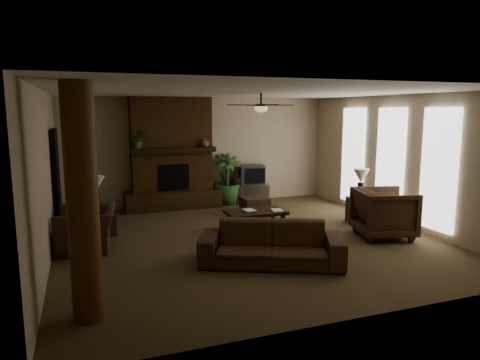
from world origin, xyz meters
name	(u,v)px	position (x,y,z in m)	size (l,w,h in m)	color
room_shell	(247,168)	(0.00, 0.00, 1.40)	(7.00, 7.00, 7.00)	brown
fireplace	(172,163)	(-0.80, 3.22, 1.16)	(2.40, 0.70, 2.80)	#543316
windows	(390,162)	(3.45, 0.20, 1.35)	(0.08, 3.65, 2.35)	white
log_column	(83,204)	(-2.95, -2.40, 1.40)	(0.36, 0.36, 2.80)	brown
doorway	(56,181)	(-3.44, 1.80, 1.05)	(0.10, 1.00, 2.10)	black
ceiling_fan	(261,107)	(0.40, 0.30, 2.53)	(1.35, 1.35, 0.37)	black
sofa	(272,237)	(-0.12, -1.41, 0.45)	(2.30, 0.67, 0.90)	#462F1E
armchair_left	(86,222)	(-2.92, 0.44, 0.49)	(1.13, 0.73, 0.99)	#462F1E
armchair_right	(384,211)	(2.58, -0.78, 0.53)	(1.03, 0.96, 1.06)	#462F1E
coffee_table	(256,213)	(0.36, 0.46, 0.37)	(1.20, 0.70, 0.43)	black
ottoman	(255,205)	(0.93, 1.90, 0.20)	(0.60, 0.60, 0.40)	#462F1E
tv_stand	(253,193)	(1.39, 3.15, 0.25)	(0.85, 0.50, 0.50)	#B1B1B4
tv	(252,175)	(1.34, 3.14, 0.76)	(0.72, 0.62, 0.52)	#3D3D40
floor_vase	(238,187)	(0.94, 3.15, 0.43)	(0.34, 0.34, 0.77)	#34261D
floor_plant	(227,190)	(0.63, 3.15, 0.37)	(0.75, 1.34, 0.75)	#2D5A24
side_table_left	(99,223)	(-2.69, 1.19, 0.28)	(0.50, 0.50, 0.55)	black
lamp_left	(96,186)	(-2.70, 1.24, 1.00)	(0.45, 0.45, 0.65)	black
side_table_right	(360,210)	(2.82, 0.34, 0.28)	(0.50, 0.50, 0.55)	black
lamp_right	(361,178)	(2.81, 0.34, 1.00)	(0.36, 0.36, 0.65)	black
mantel_plant	(137,142)	(-1.66, 3.01, 1.72)	(0.38, 0.42, 0.33)	#2D5A24
mantel_vase	(205,143)	(-0.02, 2.94, 1.67)	(0.22, 0.23, 0.22)	brown
book_a	(244,204)	(0.13, 0.49, 0.57)	(0.22, 0.03, 0.29)	#999999
book_b	(272,204)	(0.67, 0.33, 0.58)	(0.21, 0.02, 0.29)	#999999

